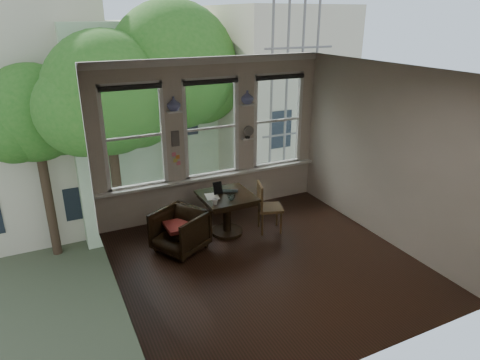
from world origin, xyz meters
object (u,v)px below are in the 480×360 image
table (227,214)px  laptop (228,192)px  side_chair_right (270,207)px  armchair_left (180,231)px  mug (215,202)px

table → laptop: (0.06, 0.07, 0.39)m
side_chair_right → laptop: 0.81m
armchair_left → table: bearing=72.5°
armchair_left → laptop: bearing=75.4°
table → side_chair_right: side_chair_right is taller
table → laptop: size_ratio=2.69×
armchair_left → laptop: size_ratio=2.31×
table → mug: (-0.34, -0.28, 0.42)m
laptop → side_chair_right: bearing=3.6°
side_chair_right → mug: side_chair_right is taller
side_chair_right → laptop: bearing=83.8°
mug → laptop: bearing=40.6°
table → laptop: laptop is taller
mug → table: bearing=39.3°
table → side_chair_right: 0.79m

